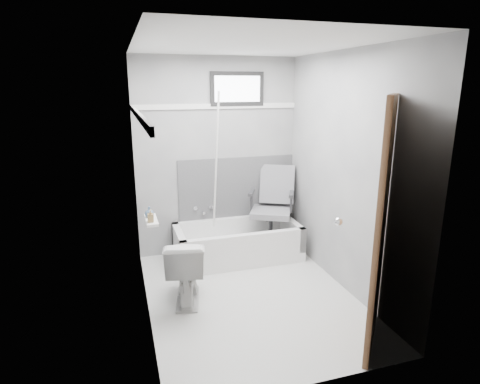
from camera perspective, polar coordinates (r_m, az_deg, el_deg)
name	(u,v)px	position (r m, az deg, el deg)	size (l,w,h in m)	color
floor	(250,296)	(4.18, 1.45, -14.58)	(2.60, 2.60, 0.00)	white
ceiling	(252,44)	(3.66, 1.71, 20.27)	(2.60, 2.60, 0.00)	silver
wall_back	(217,157)	(4.97, -3.23, 4.93)	(2.00, 0.02, 2.40)	slate
wall_front	(316,225)	(2.59, 10.80, -4.68)	(2.00, 0.02, 2.40)	slate
wall_left	(141,188)	(3.56, -13.88, 0.52)	(0.02, 2.60, 2.40)	slate
wall_right	(345,174)	(4.16, 14.75, 2.52)	(0.02, 2.60, 2.40)	slate
bathtub	(238,242)	(4.93, -0.33, -7.11)	(1.50, 0.70, 0.42)	white
office_chair	(271,207)	(4.98, 4.43, -2.09)	(0.56, 0.56, 0.97)	slate
toilet	(186,269)	(4.01, -7.70, -10.79)	(0.37, 0.67, 0.65)	silver
door	(436,237)	(3.23, 26.13, -5.80)	(0.78, 0.78, 2.00)	brown
window	(237,89)	(4.94, -0.42, 14.46)	(0.66, 0.04, 0.40)	black
backerboard	(237,188)	(5.10, -0.41, 0.63)	(1.50, 0.02, 0.78)	#4C4C4F
trim_back	(217,106)	(4.88, -3.30, 12.08)	(2.00, 0.02, 0.06)	white
trim_left	(138,115)	(3.46, -14.30, 10.52)	(0.02, 2.60, 0.06)	white
pole	(216,174)	(4.75, -3.47, 2.61)	(0.02, 0.02, 1.95)	white
shelf	(151,220)	(3.65, -12.49, -3.94)	(0.10, 0.32, 0.03)	white
soap_bottle_a	(151,216)	(3.56, -12.60, -3.36)	(0.05, 0.05, 0.12)	#95794A
soap_bottle_b	(149,212)	(3.69, -12.78, -2.79)	(0.08, 0.08, 0.10)	slate
faucet	(203,210)	(5.05, -5.25, -2.55)	(0.26, 0.10, 0.16)	silver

